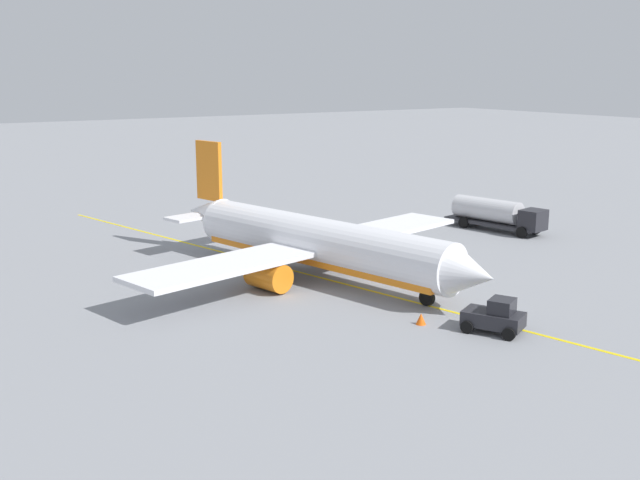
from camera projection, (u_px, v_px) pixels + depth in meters
ground_plane at (320, 278)px, 59.12m from camera, size 400.00×400.00×0.00m
airplane at (315, 243)px, 58.88m from camera, size 31.99×32.21×9.72m
fuel_tanker at (496, 213)px, 76.20m from camera, size 10.86×4.64×3.15m
pushback_tug at (495, 317)px, 46.56m from camera, size 4.12×3.60×2.20m
refueling_worker at (403, 232)px, 71.88m from camera, size 0.59×0.63×1.71m
safety_cone_nose at (421, 319)px, 48.18m from camera, size 0.65×0.65×0.73m
taxi_line_marking at (320, 278)px, 59.12m from camera, size 73.47×17.78×0.01m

